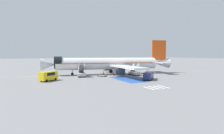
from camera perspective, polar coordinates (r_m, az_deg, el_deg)
ground_plane at (r=57.60m, az=0.38°, el=-2.39°), size 600.00×600.00×0.00m
apron_leadline_yellow at (r=57.94m, az=-1.29°, el=-2.35°), size 75.98×13.48×0.01m
apron_stand_patch_blue at (r=45.99m, az=5.27°, el=-4.02°), size 5.65×12.32×0.01m
apron_walkway_bar_0 at (r=34.56m, az=11.87°, el=-6.75°), size 0.44×3.60×0.01m
apron_walkway_bar_1 at (r=35.27m, az=13.45°, el=-6.55°), size 0.44×3.60×0.01m
apron_walkway_bar_2 at (r=36.01m, az=14.97°, el=-6.36°), size 0.44×3.60×0.01m
apron_walkway_bar_3 at (r=36.77m, az=16.43°, el=-6.18°), size 0.44×3.60×0.01m
airliner at (r=57.82m, az=-0.61°, el=1.14°), size 43.04×34.57×11.55m
boarding_stairs_forward at (r=52.06m, az=-9.97°, el=-2.03°), size 2.99×5.48×4.08m
boarding_stairs_aft at (r=55.81m, az=7.23°, el=-1.63°), size 2.99×5.48×3.86m
fuel_tanker at (r=83.66m, az=-5.04°, el=0.71°), size 2.72×10.67×3.31m
service_van_0 at (r=46.13m, az=11.83°, el=-2.60°), size 5.13×5.17×1.93m
service_van_1 at (r=45.47m, az=-20.05°, el=-2.60°), size 4.76×4.52×2.30m
baggage_cart at (r=52.12m, az=-3.23°, el=-2.79°), size 2.89×2.91×0.87m
ground_crew_0 at (r=54.68m, az=-2.78°, el=-1.63°), size 0.48×0.44×1.82m
ground_crew_1 at (r=58.67m, az=11.46°, el=-1.46°), size 0.46×0.30×1.60m
ground_crew_2 at (r=53.59m, az=0.71°, el=-1.83°), size 0.44×0.24×1.68m
ground_crew_3 at (r=53.83m, az=2.00°, el=-1.75°), size 0.48×0.45×1.76m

